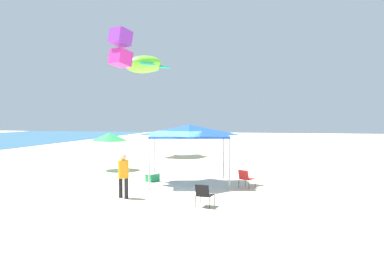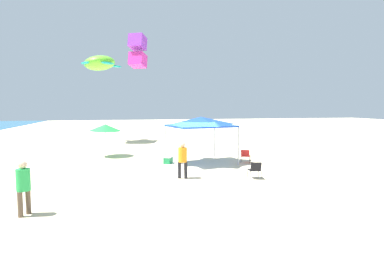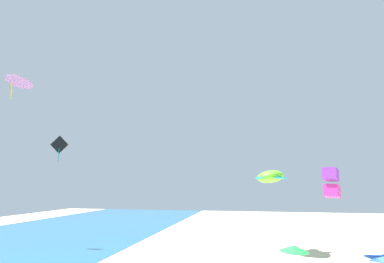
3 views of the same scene
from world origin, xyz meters
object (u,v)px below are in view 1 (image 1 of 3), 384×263
Objects in this scene: kite_box_purple at (121,48)px; folding_chair_right_of_tent at (204,194)px; cooler_box at (153,177)px; folding_chair_left_of_tent at (246,177)px; beach_umbrella at (109,137)px; canopy_tent at (189,131)px; kite_turtle_lime at (144,65)px; person_by_tent at (123,172)px.

folding_chair_right_of_tent is at bearing -18.44° from kite_box_purple.
cooler_box is (4.79, 3.43, -0.27)m from folding_chair_right_of_tent.
beach_umbrella is at bearing 1.32° from folding_chair_left_of_tent.
folding_chair_right_of_tent is 1.11× the size of cooler_box.
beach_umbrella is (3.76, 5.68, -0.50)m from canopy_tent.
kite_turtle_lime is 2.26× the size of kite_box_purple.
person_by_tent is 0.90× the size of kite_box_purple.
kite_turtle_lime reaches higher than beach_umbrella.
beach_umbrella reaches higher than person_by_tent.
kite_box_purple is at bearing -146.95° from beach_umbrella.
canopy_tent reaches higher than cooler_box.
person_by_tent is 7.18m from kite_box_purple.
canopy_tent is 0.94× the size of kite_turtle_lime.
canopy_tent is at bearing -123.52° from beach_umbrella.
person_by_tent is (0.82, 3.31, 0.54)m from folding_chair_right_of_tent.
canopy_tent is at bearing -61.32° from folding_chair_right_of_tent.
folding_chair_left_of_tent is 0.19× the size of kite_turtle_lime.
cooler_box is at bearing -131.99° from beach_umbrella.
cooler_box is at bearing 18.81° from kite_box_purple.
canopy_tent is 4.98× the size of folding_chair_right_of_tent.
cooler_box is 4.06m from person_by_tent.
kite_turtle_lime is at bearing -50.84° from person_by_tent.
cooler_box is 0.39× the size of kite_box_purple.
beach_umbrella is 8.38m from person_by_tent.
person_by_tent is (-7.36, -3.89, -0.96)m from beach_umbrella.
folding_chair_right_of_tent is 0.19× the size of kite_turtle_lime.
folding_chair_right_of_tent is at bearing -145.04° from kite_turtle_lime.
kite_box_purple is (-11.81, -2.90, -0.77)m from kite_turtle_lime.
kite_box_purple is (4.18, 1.82, 5.55)m from person_by_tent.
folding_chair_right_of_tent is (-3.94, 1.13, 0.00)m from folding_chair_left_of_tent.
folding_chair_left_of_tent and folding_chair_right_of_tent have the same top height.
folding_chair_left_of_tent is at bearing -116.98° from beach_umbrella.
folding_chair_right_of_tent is (-4.42, -1.52, -2.00)m from canopy_tent.
canopy_tent is at bearing 18.06° from folding_chair_left_of_tent.
kite_box_purple is (5.00, 5.13, 6.08)m from folding_chair_right_of_tent.
folding_chair_left_of_tent is at bearing 16.24° from kite_box_purple.
kite_box_purple is at bearing 18.69° from folding_chair_left_of_tent.
person_by_tent is at bearing -178.20° from cooler_box.
beach_umbrella is at bearing 48.01° from cooler_box.
cooler_box is 6.58m from kite_box_purple.
folding_chair_left_of_tent is 8.79m from kite_box_purple.
cooler_box is (0.85, 4.56, -0.27)m from folding_chair_left_of_tent.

